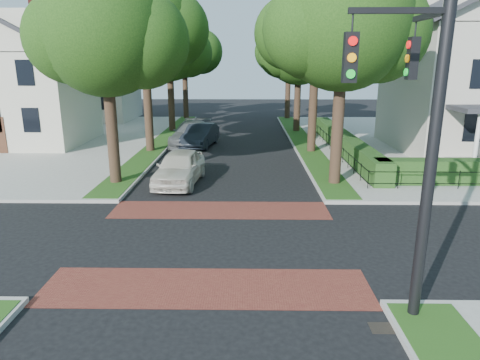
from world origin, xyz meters
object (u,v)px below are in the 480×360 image
(traffic_signal, at_px, (422,122))
(parked_car_rear, at_px, (191,134))
(parked_car_middle, at_px, (200,135))
(parked_car_front, at_px, (180,167))

(traffic_signal, relative_size, parked_car_rear, 1.35)
(parked_car_middle, height_order, parked_car_rear, parked_car_rear)
(parked_car_front, distance_m, parked_car_rear, 10.62)
(parked_car_middle, distance_m, parked_car_rear, 0.93)
(parked_car_rear, bearing_deg, traffic_signal, -65.77)
(traffic_signal, distance_m, parked_car_rear, 23.95)
(parked_car_front, xyz_separation_m, parked_car_rear, (-0.74, 10.59, 0.01))
(parked_car_front, height_order, parked_car_middle, parked_car_front)
(parked_car_middle, bearing_deg, parked_car_rear, 152.60)
(parked_car_front, relative_size, parked_car_middle, 0.99)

